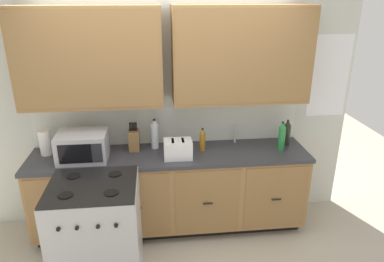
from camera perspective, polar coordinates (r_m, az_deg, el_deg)
ground_plane at (r=3.93m, az=-2.99°, el=-17.55°), size 8.00×8.00×0.00m
wall_unit at (r=3.65m, az=-3.92°, el=8.47°), size 4.04×0.40×2.52m
counter_run at (r=3.91m, az=-3.35°, el=-9.46°), size 2.87×0.64×0.91m
stove_range at (r=3.42m, az=-14.94°, el=-15.11°), size 0.76×0.68×0.95m
microwave at (r=3.68m, az=-17.07°, el=-2.33°), size 0.48×0.37×0.28m
toaster at (r=3.56m, az=-2.26°, el=-2.90°), size 0.28×0.18×0.19m
knife_block at (r=3.78m, az=-9.26°, el=-1.38°), size 0.11×0.14×0.31m
sink_faucet at (r=3.95m, az=6.90°, el=-0.48°), size 0.02×0.02×0.20m
paper_towel_roll at (r=3.92m, az=-22.41°, el=-1.72°), size 0.12×0.12×0.26m
bottle_dark at (r=3.98m, az=14.93°, el=-0.28°), size 0.07×0.07×0.29m
bottle_clear at (r=3.79m, az=-5.98°, el=-0.48°), size 0.08×0.08×0.32m
bottle_green at (r=3.83m, az=14.15°, el=-0.84°), size 0.07×0.07×0.32m
bottle_amber at (r=3.72m, az=1.67°, el=-1.38°), size 0.06×0.06×0.25m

